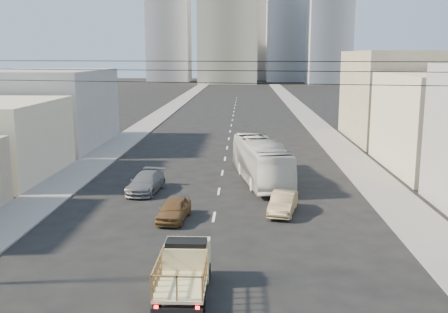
# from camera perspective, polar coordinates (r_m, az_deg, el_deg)

# --- Properties ---
(sidewalk_left) EXTENTS (3.50, 180.00, 0.12)m
(sidewalk_left) POSITION_cam_1_polar(r_m,az_deg,el_deg) (87.56, -6.70, 4.67)
(sidewalk_left) COLOR gray
(sidewalk_left) RESTS_ON ground
(sidewalk_right) EXTENTS (3.50, 180.00, 0.12)m
(sidewalk_right) POSITION_cam_1_polar(r_m,az_deg,el_deg) (87.08, 8.81, 4.58)
(sidewalk_right) COLOR gray
(sidewalk_right) RESTS_ON ground
(lane_dashes) EXTENTS (0.15, 104.00, 0.01)m
(lane_dashes) POSITION_cam_1_polar(r_m,az_deg,el_deg) (69.66, 0.74, 3.10)
(lane_dashes) COLOR silver
(lane_dashes) RESTS_ON ground
(flatbed_pickup) EXTENTS (1.95, 4.41, 1.90)m
(flatbed_pickup) POSITION_cam_1_polar(r_m,az_deg,el_deg) (21.68, -4.35, -11.86)
(flatbed_pickup) COLOR beige
(flatbed_pickup) RESTS_ON ground
(city_bus) EXTENTS (4.51, 11.74, 3.19)m
(city_bus) POSITION_cam_1_polar(r_m,az_deg,el_deg) (40.12, 4.04, -0.44)
(city_bus) COLOR beige
(city_bus) RESTS_ON ground
(sedan_brown) EXTENTS (1.93, 3.93, 1.29)m
(sedan_brown) POSITION_cam_1_polar(r_m,az_deg,el_deg) (30.90, -5.47, -5.74)
(sedan_brown) COLOR brown
(sedan_brown) RESTS_ON ground
(sedan_tan) EXTENTS (2.18, 4.15, 1.30)m
(sedan_tan) POSITION_cam_1_polar(r_m,az_deg,el_deg) (32.23, 6.44, -5.05)
(sedan_tan) COLOR #8D7752
(sedan_tan) RESTS_ON ground
(sedan_grey) EXTENTS (2.44, 4.91, 1.37)m
(sedan_grey) POSITION_cam_1_polar(r_m,az_deg,el_deg) (37.35, -8.49, -2.82)
(sedan_grey) COLOR slate
(sedan_grey) RESTS_ON ground
(overhead_wires) EXTENTS (23.01, 5.02, 0.72)m
(overhead_wires) POSITION_cam_1_polar(r_m,az_deg,el_deg) (17.59, -3.57, 9.23)
(overhead_wires) COLOR black
(overhead_wires) RESTS_ON ground
(bldg_right_far) EXTENTS (12.00, 16.00, 10.00)m
(bldg_right_far) POSITION_cam_1_polar(r_m,az_deg,el_deg) (62.87, 19.19, 6.23)
(bldg_right_far) COLOR gray
(bldg_right_far) RESTS_ON ground
(bldg_left_far) EXTENTS (12.00, 16.00, 8.00)m
(bldg_left_far) POSITION_cam_1_polar(r_m,az_deg,el_deg) (59.21, -18.92, 5.02)
(bldg_left_far) COLOR gray
(bldg_left_far) RESTS_ON ground
(midrise_ne) EXTENTS (16.00, 16.00, 40.00)m
(midrise_ne) POSITION_cam_1_polar(r_m,az_deg,el_deg) (201.92, 7.02, 13.83)
(midrise_ne) COLOR gray
(midrise_ne) RESTS_ON ground
(midrise_nw) EXTENTS (15.00, 15.00, 34.00)m
(midrise_nw) POSITION_cam_1_polar(r_m,az_deg,el_deg) (198.09, -6.00, 13.04)
(midrise_nw) COLOR gray
(midrise_nw) RESTS_ON ground
(midrise_back) EXTENTS (18.00, 18.00, 44.00)m
(midrise_back) POSITION_cam_1_polar(r_m,az_deg,el_deg) (216.40, 3.43, 14.22)
(midrise_back) COLOR gray
(midrise_back) RESTS_ON ground
(midrise_east) EXTENTS (14.00, 14.00, 28.00)m
(midrise_east) POSITION_cam_1_polar(r_m,az_deg,el_deg) (183.24, 11.33, 12.12)
(midrise_east) COLOR gray
(midrise_east) RESTS_ON ground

